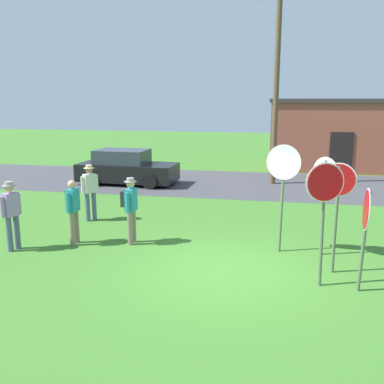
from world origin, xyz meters
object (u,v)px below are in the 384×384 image
Objects in this scene: utility_pole at (276,83)px; stop_sign_tallest at (337,199)px; stop_sign_low_front at (365,222)px; stop_sign_leaning_right at (283,178)px; person_near_signs at (73,209)px; person_with_sunhat at (90,188)px; stop_sign_rear_left at (325,188)px; person_on_left at (11,212)px; person_holding_notes at (130,206)px; parked_car_on_street at (126,168)px; stop_sign_nearest at (324,202)px.

stop_sign_tallest is at bearing -81.88° from utility_pole.
stop_sign_leaning_right is at bearing 126.72° from stop_sign_low_front.
person_with_sunhat is at bearing 103.65° from person_near_signs.
stop_sign_rear_left is 7.60m from person_on_left.
stop_sign_rear_left is at bearing -81.85° from utility_pole.
stop_sign_rear_left is 1.16× the size of stop_sign_low_front.
person_on_left is (-1.29, -0.71, 0.03)m from person_near_signs.
person_holding_notes is at bearing 168.76° from stop_sign_tallest.
stop_sign_tallest is 1.01× the size of stop_sign_rear_left.
person_on_left is at bearing -158.85° from person_holding_notes.
utility_pole is 3.50× the size of stop_sign_rear_left.
stop_sign_tallest is at bearing -82.20° from stop_sign_rear_left.
person_with_sunhat is 2.69m from person_holding_notes.
stop_sign_tallest is 6.41m from person_near_signs.
person_holding_notes is at bearing -178.83° from stop_sign_rear_left.
stop_sign_low_front is 1.19× the size of person_with_sunhat.
person_with_sunhat is at bearing 152.99° from stop_sign_low_front.
stop_sign_leaning_right is (6.67, -7.51, 1.14)m from parked_car_on_street.
stop_sign_nearest is 1.22× the size of stop_sign_low_front.
stop_sign_low_front is at bearing -27.01° from person_with_sunhat.
utility_pole is 4.80× the size of person_on_left.
person_near_signs is at bearing -174.25° from stop_sign_leaning_right.
parked_car_on_street is 2.12× the size of stop_sign_low_front.
stop_sign_leaning_right is 1.56× the size of person_near_signs.
stop_sign_nearest is (-0.20, -1.81, 0.07)m from stop_sign_rear_left.
person_with_sunhat and person_holding_notes have the same top height.
person_holding_notes is at bearing 21.15° from person_on_left.
stop_sign_leaning_right reaches higher than person_on_left.
person_holding_notes is (-3.51, -8.97, -3.35)m from utility_pole.
person_near_signs is (-6.20, -0.44, -0.70)m from stop_sign_rear_left.
utility_pole is 10.20m from person_holding_notes.
person_on_left is (-8.04, 0.82, -0.42)m from stop_sign_low_front.
utility_pole reaches higher than person_near_signs.
utility_pole is 4.05× the size of stop_sign_low_front.
stop_sign_low_front reaches higher than person_with_sunhat.
stop_sign_leaning_right is 5.32m from person_near_signs.
stop_sign_tallest is (1.12, -1.17, -0.20)m from stop_sign_leaning_right.
stop_sign_tallest is at bearing -11.24° from person_holding_notes.
person_on_left is 2.90m from person_holding_notes.
parked_car_on_street is at bearing 110.37° from person_holding_notes.
stop_sign_low_front is at bearing -12.73° from person_near_signs.
person_on_left is at bearing -169.28° from stop_sign_leaning_right.
utility_pole reaches higher than person_with_sunhat.
stop_sign_rear_left is 1.83m from stop_sign_nearest.
person_with_sunhat is 2.99m from person_on_left.
person_on_left is 1.00× the size of person_holding_notes.
person_holding_notes is (-4.58, 1.72, -0.71)m from stop_sign_nearest.
stop_sign_low_front is (0.41, -0.89, -0.22)m from stop_sign_tallest.
utility_pole is at bearing 58.21° from person_on_left.
stop_sign_tallest is 1.00m from stop_sign_low_front.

